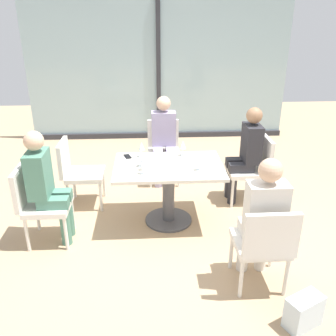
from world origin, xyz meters
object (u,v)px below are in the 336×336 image
Objects in this scene: dining_table_main at (169,180)px; handbag_0 at (304,312)px; wine_glass_1 at (199,159)px; chair_side_end at (38,200)px; chair_near_window at (164,147)px; wine_glass_2 at (143,162)px; cell_phone_on_table at (127,156)px; wine_glass_3 at (141,155)px; person_near_window at (164,136)px; wine_glass_0 at (183,145)px; person_front_right at (263,216)px; coffee_cup at (143,166)px; wine_glass_4 at (142,146)px; chair_front_right at (264,243)px; person_far_right at (246,151)px; person_side_end at (46,182)px; chair_far_left at (77,169)px; chair_far_right at (253,165)px.

handbag_0 is (0.98, -1.67, -0.40)m from dining_table_main.
chair_side_end is at bearing -174.66° from wine_glass_1.
chair_near_window is 4.70× the size of wine_glass_2.
cell_phone_on_table is (-0.19, 0.51, -0.13)m from wine_glass_2.
person_near_window is at bearing 74.54° from wine_glass_3.
cell_phone_on_table is (-0.67, -0.01, -0.13)m from wine_glass_0.
wine_glass_2 reaches higher than handbag_0.
person_front_right is 2.35m from person_near_window.
chair_near_window reaches higher than coffee_cup.
dining_table_main is 6.66× the size of wine_glass_4.
wine_glass_4 is 1.28× the size of cell_phone_on_table.
wine_glass_1 is 0.92m from cell_phone_on_table.
coffee_cup is (1.12, 0.20, 0.28)m from chair_side_end.
wine_glass_2 is 0.50m from wine_glass_4.
wine_glass_1 is at bearing -34.27° from wine_glass_4.
chair_front_right is at bearing -46.56° from coffee_cup.
person_far_right is at bearing 18.25° from chair_side_end.
wine_glass_3 is 0.14m from coffee_cup.
dining_table_main is at bearing 153.99° from wine_glass_1.
person_front_right is 6.81× the size of wine_glass_4.
chair_near_window is at bearing 49.90° from person_side_end.
wine_glass_3 is at bearing 101.18° from handbag_0.
wine_glass_1 is (0.14, -0.45, 0.00)m from wine_glass_0.
chair_front_right reaches higher than dining_table_main.
chair_near_window is 4.70× the size of wine_glass_0.
person_far_right is at bearing -10.80° from cell_phone_on_table.
wine_glass_4 is (-0.49, -0.02, 0.00)m from wine_glass_0.
person_side_end is at bearing -130.10° from chair_near_window.
person_far_right reaches higher than chair_far_left.
cell_phone_on_table is (0.93, 0.60, 0.24)m from chair_side_end.
person_far_right is at bearing 19.05° from person_side_end.
wine_glass_1 is (1.62, 0.16, 0.16)m from person_side_end.
handbag_0 is at bearing -50.77° from coffee_cup.
chair_front_right is 2.34m from chair_side_end.
chair_far_right is at bearing -33.18° from chair_near_window.
cell_phone_on_table is (-1.23, 1.39, 0.03)m from person_front_right.
wine_glass_2 is 1.00× the size of wine_glass_3.
chair_near_window is 2.46m from person_front_right.
wine_glass_1 is at bearing -12.71° from wine_glass_3.
dining_table_main is at bearing 12.83° from chair_side_end.
wine_glass_4 is at bearing 91.84° from wine_glass_2.
person_far_right is 0.87m from wine_glass_0.
dining_table_main is 1.23m from chair_far_right.
chair_far_right is 1.63m from wine_glass_2.
wine_glass_1 reaches higher than chair_far_right.
wine_glass_2 is 0.56m from cell_phone_on_table.
dining_table_main is 1.12m from person_near_window.
wine_glass_1 is at bearing 114.40° from person_front_right.
wine_glass_1 and wine_glass_3 have the same top height.
person_far_right is at bearing 0.00° from chair_far_left.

